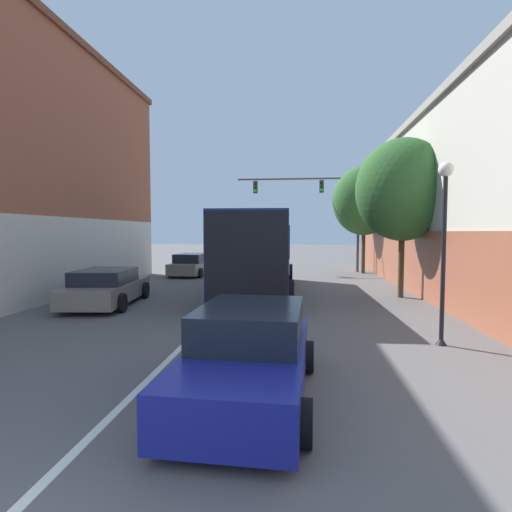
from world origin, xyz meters
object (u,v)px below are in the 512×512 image
(parked_car_left_mid, at_px, (107,288))
(street_lamp, at_px, (444,235))
(bus, at_px, (259,250))
(street_tree_near, at_px, (403,190))
(hatchback_foreground, at_px, (249,355))
(traffic_signal_gantry, at_px, (321,201))
(parked_car_left_far, at_px, (193,265))
(street_tree_far, at_px, (364,201))
(parked_car_left_near, at_px, (219,256))

(parked_car_left_mid, height_order, street_lamp, street_lamp)
(bus, xyz_separation_m, street_tree_near, (5.73, -0.39, 2.41))
(hatchback_foreground, bearing_deg, traffic_signal_gantry, -3.90)
(parked_car_left_far, bearing_deg, street_tree_far, -73.34)
(street_tree_far, bearing_deg, parked_car_left_near, 148.27)
(parked_car_left_far, height_order, street_lamp, street_lamp)
(street_tree_near, bearing_deg, parked_car_left_mid, -165.55)
(street_lamp, xyz_separation_m, street_tree_near, (0.77, 6.86, 1.71))
(street_lamp, distance_m, street_tree_near, 7.11)
(bus, height_order, hatchback_foreground, bus)
(parked_car_left_near, distance_m, parked_car_left_mid, 18.67)
(bus, relative_size, street_tree_near, 1.69)
(parked_car_left_mid, bearing_deg, street_lamp, -118.25)
(street_lamp, height_order, street_tree_far, street_tree_far)
(street_tree_far, bearing_deg, parked_car_left_far, -167.79)
(hatchback_foreground, height_order, parked_car_left_far, hatchback_foreground)
(bus, bearing_deg, parked_car_left_mid, 120.34)
(street_tree_near, bearing_deg, street_lamp, -96.38)
(hatchback_foreground, bearing_deg, street_tree_far, -11.53)
(hatchback_foreground, bearing_deg, street_tree_near, -23.03)
(hatchback_foreground, distance_m, traffic_signal_gantry, 20.88)
(parked_car_left_far, height_order, street_tree_far, street_tree_far)
(traffic_signal_gantry, bearing_deg, parked_car_left_mid, -122.61)
(hatchback_foreground, bearing_deg, parked_car_left_far, 20.32)
(parked_car_left_far, bearing_deg, hatchback_foreground, -157.59)
(bus, xyz_separation_m, traffic_signal_gantry, (3.12, 9.78, 2.78))
(street_lamp, bearing_deg, hatchback_foreground, -140.67)
(parked_car_left_near, relative_size, street_tree_near, 0.72)
(parked_car_left_far, relative_size, street_tree_near, 0.69)
(bus, bearing_deg, parked_car_left_far, 33.81)
(traffic_signal_gantry, relative_size, street_tree_near, 1.27)
(parked_car_left_far, relative_size, street_lamp, 1.03)
(street_tree_near, bearing_deg, traffic_signal_gantry, 104.36)
(hatchback_foreground, distance_m, street_tree_near, 11.85)
(parked_car_left_far, distance_m, street_tree_far, 11.37)
(parked_car_left_near, bearing_deg, hatchback_foreground, -170.44)
(street_lamp, bearing_deg, bus, 124.37)
(parked_car_left_near, xyz_separation_m, parked_car_left_mid, (-0.36, -18.67, -0.02))
(parked_car_left_mid, height_order, traffic_signal_gantry, traffic_signal_gantry)
(hatchback_foreground, distance_m, street_tree_far, 20.49)
(hatchback_foreground, xyz_separation_m, parked_car_left_near, (-5.72, 26.05, -0.02))
(parked_car_left_mid, relative_size, street_tree_near, 0.75)
(hatchback_foreground, xyz_separation_m, parked_car_left_mid, (-6.07, 7.39, -0.05))
(hatchback_foreground, height_order, parked_car_left_near, hatchback_foreground)
(parked_car_left_near, bearing_deg, bus, -165.47)
(traffic_signal_gantry, bearing_deg, parked_car_left_near, 144.47)
(street_tree_near, xyz_separation_m, street_tree_far, (-0.01, 9.33, 0.28))
(traffic_signal_gantry, height_order, street_lamp, traffic_signal_gantry)
(street_tree_far, bearing_deg, street_lamp, -92.67)
(traffic_signal_gantry, distance_m, street_tree_near, 10.51)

